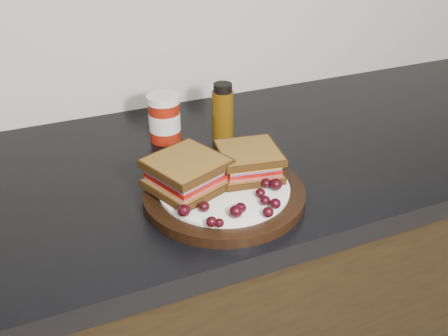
# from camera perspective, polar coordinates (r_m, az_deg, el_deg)

# --- Properties ---
(countertop) EXTENTS (3.98, 0.60, 0.04)m
(countertop) POSITION_cam_1_polar(r_m,az_deg,el_deg) (0.95, -15.88, -3.05)
(countertop) COLOR black
(countertop) RESTS_ON base_cabinets
(plate) EXTENTS (0.28, 0.28, 0.02)m
(plate) POSITION_cam_1_polar(r_m,az_deg,el_deg) (0.86, 0.00, -2.93)
(plate) COLOR black
(plate) RESTS_ON countertop
(sandwich_left) EXTENTS (0.15, 0.15, 0.05)m
(sandwich_left) POSITION_cam_1_polar(r_m,az_deg,el_deg) (0.84, -4.28, -0.64)
(sandwich_left) COLOR brown
(sandwich_left) RESTS_ON plate
(sandwich_right) EXTENTS (0.12, 0.12, 0.05)m
(sandwich_right) POSITION_cam_1_polar(r_m,az_deg,el_deg) (0.88, 2.85, 0.74)
(sandwich_right) COLOR brown
(sandwich_right) RESTS_ON plate
(grape_0) EXTENTS (0.02, 0.02, 0.02)m
(grape_0) POSITION_cam_1_polar(r_m,az_deg,el_deg) (0.78, -4.60, -4.86)
(grape_0) COLOR black
(grape_0) RESTS_ON plate
(grape_1) EXTENTS (0.02, 0.02, 0.02)m
(grape_1) POSITION_cam_1_polar(r_m,az_deg,el_deg) (0.79, -2.29, -4.42)
(grape_1) COLOR black
(grape_1) RESTS_ON plate
(grape_2) EXTENTS (0.02, 0.02, 0.02)m
(grape_2) POSITION_cam_1_polar(r_m,az_deg,el_deg) (0.76, -1.43, -6.14)
(grape_2) COLOR black
(grape_2) RESTS_ON plate
(grape_3) EXTENTS (0.01, 0.01, 0.01)m
(grape_3) POSITION_cam_1_polar(r_m,az_deg,el_deg) (0.76, -0.54, -6.28)
(grape_3) COLOR black
(grape_3) RESTS_ON plate
(grape_4) EXTENTS (0.02, 0.02, 0.02)m
(grape_4) POSITION_cam_1_polar(r_m,az_deg,el_deg) (0.78, 1.37, -4.98)
(grape_4) COLOR black
(grape_4) RESTS_ON plate
(grape_5) EXTENTS (0.02, 0.02, 0.02)m
(grape_5) POSITION_cam_1_polar(r_m,az_deg,el_deg) (0.79, 1.90, -4.58)
(grape_5) COLOR black
(grape_5) RESTS_ON plate
(grape_6) EXTENTS (0.02, 0.02, 0.02)m
(grape_6) POSITION_cam_1_polar(r_m,az_deg,el_deg) (0.78, 5.06, -5.04)
(grape_6) COLOR black
(grape_6) RESTS_ON plate
(grape_7) EXTENTS (0.02, 0.02, 0.02)m
(grape_7) POSITION_cam_1_polar(r_m,az_deg,el_deg) (0.80, 5.88, -4.06)
(grape_7) COLOR black
(grape_7) RESTS_ON plate
(grape_8) EXTENTS (0.02, 0.02, 0.02)m
(grape_8) POSITION_cam_1_polar(r_m,az_deg,el_deg) (0.81, 4.71, -3.71)
(grape_8) COLOR black
(grape_8) RESTS_ON plate
(grape_9) EXTENTS (0.02, 0.02, 0.02)m
(grape_9) POSITION_cam_1_polar(r_m,az_deg,el_deg) (0.83, 4.18, -2.86)
(grape_9) COLOR black
(grape_9) RESTS_ON plate
(grape_10) EXTENTS (0.02, 0.02, 0.02)m
(grape_10) POSITION_cam_1_polar(r_m,az_deg,el_deg) (0.85, 5.95, -1.87)
(grape_10) COLOR black
(grape_10) RESTS_ON plate
(grape_11) EXTENTS (0.02, 0.02, 0.02)m
(grape_11) POSITION_cam_1_polar(r_m,az_deg,el_deg) (0.85, 4.81, -1.75)
(grape_11) COLOR black
(grape_11) RESTS_ON plate
(grape_12) EXTENTS (0.02, 0.02, 0.02)m
(grape_12) POSITION_cam_1_polar(r_m,az_deg,el_deg) (0.87, 5.45, -0.96)
(grape_12) COLOR black
(grape_12) RESTS_ON plate
(grape_13) EXTENTS (0.02, 0.02, 0.01)m
(grape_13) POSITION_cam_1_polar(r_m,az_deg,el_deg) (0.90, 4.19, 0.19)
(grape_13) COLOR black
(grape_13) RESTS_ON plate
(grape_14) EXTENTS (0.02, 0.02, 0.01)m
(grape_14) POSITION_cam_1_polar(r_m,az_deg,el_deg) (0.91, 3.24, 0.36)
(grape_14) COLOR black
(grape_14) RESTS_ON plate
(grape_15) EXTENTS (0.02, 0.02, 0.02)m
(grape_15) POSITION_cam_1_polar(r_m,az_deg,el_deg) (0.90, 2.00, 0.29)
(grape_15) COLOR black
(grape_15) RESTS_ON plate
(grape_16) EXTENTS (0.02, 0.02, 0.01)m
(grape_16) POSITION_cam_1_polar(r_m,az_deg,el_deg) (0.88, -4.89, -0.61)
(grape_16) COLOR black
(grape_16) RESTS_ON plate
(grape_17) EXTENTS (0.02, 0.02, 0.02)m
(grape_17) POSITION_cam_1_polar(r_m,az_deg,el_deg) (0.86, -4.71, -1.43)
(grape_17) COLOR black
(grape_17) RESTS_ON plate
(grape_18) EXTENTS (0.02, 0.02, 0.02)m
(grape_18) POSITION_cam_1_polar(r_m,az_deg,el_deg) (0.84, -5.43, -2.00)
(grape_18) COLOR black
(grape_18) RESTS_ON plate
(grape_19) EXTENTS (0.02, 0.02, 0.02)m
(grape_19) POSITION_cam_1_polar(r_m,az_deg,el_deg) (0.82, -5.86, -2.99)
(grape_19) COLOR black
(grape_19) RESTS_ON plate
(grape_20) EXTENTS (0.02, 0.02, 0.01)m
(grape_20) POSITION_cam_1_polar(r_m,az_deg,el_deg) (0.81, -3.62, -3.79)
(grape_20) COLOR black
(grape_20) RESTS_ON plate
(grape_21) EXTENTS (0.01, 0.01, 0.01)m
(grape_21) POSITION_cam_1_polar(r_m,az_deg,el_deg) (0.85, -3.35, -1.79)
(grape_21) COLOR black
(grape_21) RESTS_ON plate
(grape_22) EXTENTS (0.01, 0.01, 0.01)m
(grape_22) POSITION_cam_1_polar(r_m,az_deg,el_deg) (0.84, -3.42, -2.06)
(grape_22) COLOR black
(grape_22) RESTS_ON plate
(grape_23) EXTENTS (0.02, 0.02, 0.02)m
(grape_23) POSITION_cam_1_polar(r_m,az_deg,el_deg) (0.84, -5.73, -2.16)
(grape_23) COLOR black
(grape_23) RESTS_ON plate
(condiment_jar) EXTENTS (0.08, 0.08, 0.10)m
(condiment_jar) POSITION_cam_1_polar(r_m,az_deg,el_deg) (1.05, -6.82, 5.70)
(condiment_jar) COLOR maroon
(condiment_jar) RESTS_ON countertop
(oil_bottle) EXTENTS (0.05, 0.05, 0.13)m
(oil_bottle) POSITION_cam_1_polar(r_m,az_deg,el_deg) (1.03, -0.14, 6.34)
(oil_bottle) COLOR #513308
(oil_bottle) RESTS_ON countertop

